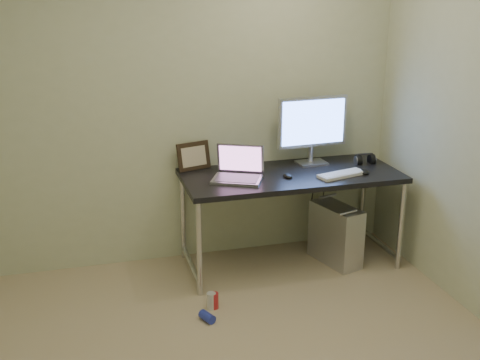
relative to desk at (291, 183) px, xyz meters
name	(u,v)px	position (x,y,z in m)	size (l,w,h in m)	color
wall_back	(175,105)	(-0.81, 0.36, 0.58)	(3.50, 0.02, 2.50)	beige
desk	(291,183)	(0.00, 0.00, 0.00)	(1.66, 0.72, 0.75)	black
tower_computer	(336,234)	(0.36, -0.08, -0.44)	(0.32, 0.49, 0.50)	silver
cable_a	(312,199)	(0.31, 0.31, -0.27)	(0.01, 0.01, 0.70)	black
cable_b	(323,201)	(0.40, 0.29, -0.29)	(0.01, 0.01, 0.72)	black
can_red	(214,301)	(-0.74, -0.53, -0.62)	(0.06, 0.06, 0.11)	red
can_white	(211,301)	(-0.75, -0.53, -0.62)	(0.06, 0.06, 0.12)	silver
can_blue	(207,317)	(-0.82, -0.68, -0.64)	(0.06, 0.06, 0.11)	#2634B4
laptop	(238,171)	(-0.42, -0.02, 0.13)	(0.44, 0.41, 0.24)	#B9B9C1
monitor	(313,125)	(0.25, 0.20, 0.39)	(0.58, 0.18, 0.54)	#B9B9C1
keyboard	(342,174)	(0.35, -0.16, 0.09)	(0.38, 0.12, 0.02)	white
mouse_right	(364,171)	(0.54, -0.15, 0.10)	(0.07, 0.12, 0.04)	black
mouse_left	(288,175)	(-0.06, -0.09, 0.09)	(0.06, 0.10, 0.03)	black
headphones	(365,160)	(0.66, 0.09, 0.10)	(0.16, 0.10, 0.10)	black
picture_frame	(194,156)	(-0.69, 0.30, 0.18)	(0.27, 0.03, 0.22)	black
webcam	(236,156)	(-0.37, 0.25, 0.17)	(0.05, 0.04, 0.13)	silver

